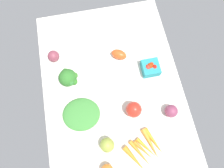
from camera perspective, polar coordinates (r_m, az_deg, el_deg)
The scene contains 10 objects.
tablecloth at distance 112.05cm, azimuth 0.00°, elevation -0.48°, with size 104.00×76.00×2.00cm, color silver.
leafy_greens_clump at distance 106.36cm, azimuth -8.74°, elevation -8.51°, with size 17.38×19.59×4.06cm, color #3E8639.
red_onion_center at distance 108.48cm, azimuth 16.49°, elevation -7.40°, with size 6.73×6.73×6.73cm, color #853955.
heirloom_tomato_green at distance 102.17cm, azimuth -1.40°, elevation -16.98°, with size 7.16×7.16×7.16cm, color #94A43E.
bell_pepper_red at distance 103.20cm, azimuth 6.21°, elevation -7.26°, with size 8.12×8.12×9.93cm, color red.
broccoli_head at distance 106.42cm, azimuth -12.32°, elevation 1.72°, with size 10.47×10.09×13.02cm.
berry_basket at distance 113.56cm, azimuth 10.89°, elevation 4.61°, with size 9.45×9.45×6.43cm.
roma_tomato at distance 115.32cm, azimuth 2.00°, elevation 8.40°, with size 8.89×5.41×5.41cm, color #E4501F.
red_onion_near_basket at distance 118.85cm, azimuth -16.34°, elevation 7.62°, with size 6.57×6.57×6.57cm, color brown.
carrot_bunch at distance 105.67cm, azimuth 9.28°, elevation -17.98°, with size 20.92×20.54×2.99cm.
Camera 1 is at (33.58, -6.58, 107.69)cm, focal length 32.09 mm.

